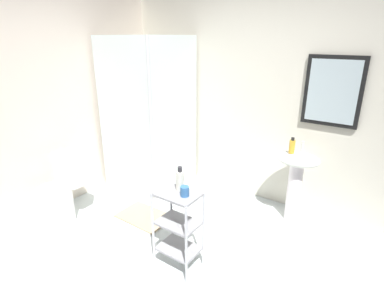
# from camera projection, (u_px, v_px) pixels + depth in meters

# --- Properties ---
(ground_plane) EXTENTS (4.20, 4.20, 0.02)m
(ground_plane) POSITION_uv_depth(u_px,v_px,m) (162.00, 276.00, 2.64)
(ground_plane) COLOR silver
(wall_back) EXTENTS (4.20, 0.14, 2.50)m
(wall_back) POSITION_uv_depth(u_px,v_px,m) (258.00, 100.00, 3.63)
(wall_back) COLOR silver
(wall_back) RESTS_ON ground_plane
(wall_left) EXTENTS (0.10, 4.20, 2.50)m
(wall_left) POSITION_uv_depth(u_px,v_px,m) (26.00, 109.00, 3.21)
(wall_left) COLOR beige
(wall_left) RESTS_ON ground_plane
(shower_stall) EXTENTS (0.92, 0.92, 2.00)m
(shower_stall) POSITION_uv_depth(u_px,v_px,m) (151.00, 155.00, 4.07)
(shower_stall) COLOR white
(shower_stall) RESTS_ON ground_plane
(pedestal_sink) EXTENTS (0.46, 0.37, 0.81)m
(pedestal_sink) POSITION_uv_depth(u_px,v_px,m) (296.00, 173.00, 3.26)
(pedestal_sink) COLOR white
(pedestal_sink) RESTS_ON ground_plane
(sink_faucet) EXTENTS (0.03, 0.03, 0.10)m
(sink_faucet) POSITION_uv_depth(u_px,v_px,m) (303.00, 146.00, 3.26)
(sink_faucet) COLOR silver
(sink_faucet) RESTS_ON pedestal_sink
(toilet) EXTENTS (0.37, 0.49, 0.76)m
(toilet) POSITION_uv_depth(u_px,v_px,m) (59.00, 195.00, 3.33)
(toilet) COLOR white
(toilet) RESTS_ON ground_plane
(storage_cart) EXTENTS (0.38, 0.28, 0.74)m
(storage_cart) POSITION_uv_depth(u_px,v_px,m) (178.00, 224.00, 2.61)
(storage_cart) COLOR silver
(storage_cart) RESTS_ON ground_plane
(hand_soap_bottle) EXTENTS (0.06, 0.06, 0.17)m
(hand_soap_bottle) POSITION_uv_depth(u_px,v_px,m) (292.00, 146.00, 3.17)
(hand_soap_bottle) COLOR gold
(hand_soap_bottle) RESTS_ON pedestal_sink
(lotion_bottle_white) EXTENTS (0.07, 0.07, 0.22)m
(lotion_bottle_white) POSITION_uv_depth(u_px,v_px,m) (180.00, 180.00, 2.53)
(lotion_bottle_white) COLOR white
(lotion_bottle_white) RESTS_ON storage_cart
(rinse_cup) EXTENTS (0.07, 0.07, 0.09)m
(rinse_cup) POSITION_uv_depth(u_px,v_px,m) (185.00, 191.00, 2.46)
(rinse_cup) COLOR #3870B2
(rinse_cup) RESTS_ON storage_cart
(bath_mat) EXTENTS (0.60, 0.40, 0.02)m
(bath_mat) POSITION_uv_depth(u_px,v_px,m) (144.00, 216.00, 3.49)
(bath_mat) COLOR tan
(bath_mat) RESTS_ON ground_plane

